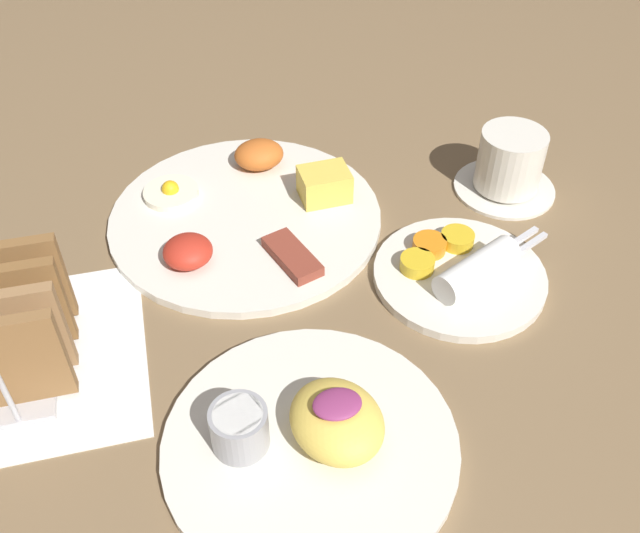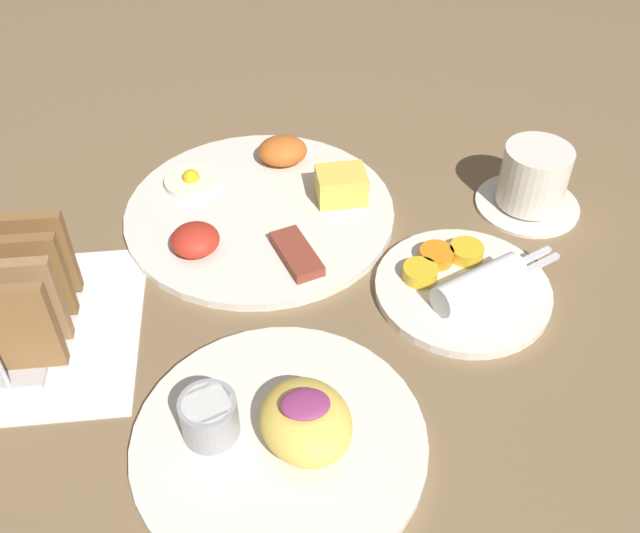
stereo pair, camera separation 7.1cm
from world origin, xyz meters
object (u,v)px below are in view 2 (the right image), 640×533
(plate_breakfast, at_px, (262,206))
(toast_rack, at_px, (10,295))
(plate_foreground, at_px, (279,433))
(coffee_cup, at_px, (533,181))
(plate_condiments, at_px, (464,285))

(plate_breakfast, xyz_separation_m, toast_rack, (-0.24, -0.16, 0.04))
(plate_breakfast, height_order, plate_foreground, plate_foreground)
(plate_breakfast, height_order, toast_rack, toast_rack)
(toast_rack, distance_m, coffee_cup, 0.56)
(toast_rack, relative_size, coffee_cup, 1.23)
(plate_foreground, xyz_separation_m, toast_rack, (-0.24, 0.15, 0.04))
(plate_condiments, distance_m, coffee_cup, 0.17)
(plate_foreground, height_order, coffee_cup, coffee_cup)
(plate_foreground, relative_size, toast_rack, 1.67)
(plate_breakfast, bearing_deg, coffee_cup, -3.66)
(plate_breakfast, distance_m, toast_rack, 0.29)
(coffee_cup, bearing_deg, toast_rack, -165.61)
(plate_breakfast, relative_size, toast_rack, 2.08)
(plate_condiments, xyz_separation_m, coffee_cup, (0.11, 0.13, 0.03))
(plate_condiments, relative_size, plate_foreground, 0.78)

